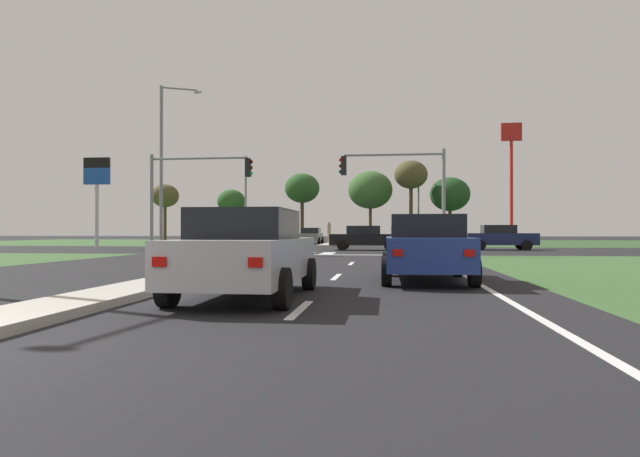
{
  "coord_description": "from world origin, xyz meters",
  "views": [
    {
      "loc": [
        4.81,
        -4.58,
        1.18
      ],
      "look_at": [
        1.02,
        26.52,
        1.34
      ],
      "focal_mm": 31.04,
      "sensor_mm": 36.0,
      "label": 1
    }
  ],
  "objects": [
    {
      "name": "ground_plane",
      "position": [
        0.0,
        30.0,
        0.0
      ],
      "size": [
        200.0,
        200.0,
        0.0
      ],
      "primitive_type": "plane",
      "color": "black"
    },
    {
      "name": "grass_verge_far_left",
      "position": [
        -25.5,
        54.5,
        0.0
      ],
      "size": [
        35.0,
        35.0,
        0.01
      ],
      "primitive_type": "cube",
      "color": "#385B2D",
      "rests_on": "ground"
    },
    {
      "name": "grass_verge_far_right",
      "position": [
        25.5,
        54.5,
        0.0
      ],
      "size": [
        35.0,
        35.0,
        0.01
      ],
      "primitive_type": "cube",
      "color": "#2D4C28",
      "rests_on": "ground"
    },
    {
      "name": "median_island_near",
      "position": [
        0.0,
        11.0,
        0.07
      ],
      "size": [
        1.2,
        22.0,
        0.14
      ],
      "primitive_type": "cube",
      "color": "#ADA89E",
      "rests_on": "ground"
    },
    {
      "name": "median_island_far",
      "position": [
        0.0,
        55.0,
        0.07
      ],
      "size": [
        1.2,
        36.0,
        0.14
      ],
      "primitive_type": "cube",
      "color": "#ADA89E",
      "rests_on": "ground"
    },
    {
      "name": "lane_dash_near",
      "position": [
        3.5,
        3.65,
        0.01
      ],
      "size": [
        0.14,
        2.0,
        0.01
      ],
      "primitive_type": "cube",
      "color": "silver",
      "rests_on": "ground"
    },
    {
      "name": "lane_dash_second",
      "position": [
        3.5,
        9.65,
        0.01
      ],
      "size": [
        0.14,
        2.0,
        0.01
      ],
      "primitive_type": "cube",
      "color": "silver",
      "rests_on": "ground"
    },
    {
      "name": "lane_dash_third",
      "position": [
        3.5,
        15.65,
        0.01
      ],
      "size": [
        0.14,
        2.0,
        0.01
      ],
      "primitive_type": "cube",
      "color": "silver",
      "rests_on": "ground"
    },
    {
      "name": "edge_line_right",
      "position": [
        6.85,
        12.0,
        0.01
      ],
      "size": [
        0.14,
        24.0,
        0.01
      ],
      "primitive_type": "cube",
      "color": "silver",
      "rests_on": "ground"
    },
    {
      "name": "stop_bar_near",
      "position": [
        3.8,
        23.0,
        0.01
      ],
      "size": [
        6.4,
        0.5,
        0.01
      ],
      "primitive_type": "cube",
      "color": "silver",
      "rests_on": "ground"
    },
    {
      "name": "crosswalk_bar_near",
      "position": [
        -6.4,
        24.8,
        0.01
      ],
      "size": [
        0.7,
        2.8,
        0.01
      ],
      "primitive_type": "cube",
      "color": "silver",
      "rests_on": "ground"
    },
    {
      "name": "crosswalk_bar_second",
      "position": [
        -5.25,
        24.8,
        0.01
      ],
      "size": [
        0.7,
        2.8,
        0.01
      ],
      "primitive_type": "cube",
      "color": "silver",
      "rests_on": "ground"
    },
    {
      "name": "crosswalk_bar_third",
      "position": [
        -4.1,
        24.8,
        0.01
      ],
      "size": [
        0.7,
        2.8,
        0.01
      ],
      "primitive_type": "cube",
      "color": "silver",
      "rests_on": "ground"
    },
    {
      "name": "crosswalk_bar_fourth",
      "position": [
        -2.95,
        24.8,
        0.01
      ],
      "size": [
        0.7,
        2.8,
        0.01
      ],
      "primitive_type": "cube",
      "color": "silver",
      "rests_on": "ground"
    },
    {
      "name": "crosswalk_bar_fifth",
      "position": [
        -1.8,
        24.8,
        0.01
      ],
      "size": [
        0.7,
        2.8,
        0.01
      ],
      "primitive_type": "cube",
      "color": "silver",
      "rests_on": "ground"
    },
    {
      "name": "crosswalk_bar_sixth",
      "position": [
        -0.65,
        24.8,
        0.01
      ],
      "size": [
        0.7,
        2.8,
        0.01
      ],
      "primitive_type": "cube",
      "color": "silver",
      "rests_on": "ground"
    },
    {
      "name": "crosswalk_bar_seventh",
      "position": [
        0.5,
        24.8,
        0.01
      ],
      "size": [
        0.7,
        2.8,
        0.01
      ],
      "primitive_type": "cube",
      "color": "silver",
      "rests_on": "ground"
    },
    {
      "name": "crosswalk_bar_eighth",
      "position": [
        1.65,
        24.8,
        0.01
      ],
      "size": [
        0.7,
        2.8,
        0.01
      ],
      "primitive_type": "cube",
      "color": "silver",
      "rests_on": "ground"
    },
    {
      "name": "car_silver_near",
      "position": [
        2.33,
        5.04,
        0.8
      ],
      "size": [
        2.02,
        4.54,
        1.57
      ],
      "color": "#B7B7BC",
      "rests_on": "ground"
    },
    {
      "name": "car_blue_second",
      "position": [
        5.71,
        8.78,
        0.8
      ],
      "size": [
        2.06,
        4.46,
        1.57
      ],
      "color": "navy",
      "rests_on": "ground"
    },
    {
      "name": "car_grey_third",
      "position": [
        -2.37,
        47.16,
        0.78
      ],
      "size": [
        2.09,
        4.19,
        1.52
      ],
      "rotation": [
        0.0,
        0.0,
        3.14
      ],
      "color": "slate",
      "rests_on": "ground"
    },
    {
      "name": "car_black_fourth",
      "position": [
        3.46,
        30.24,
        0.78
      ],
      "size": [
        4.54,
        1.98,
        1.53
      ],
      "rotation": [
        0.0,
        0.0,
        -1.57
      ],
      "color": "black",
      "rests_on": "ground"
    },
    {
      "name": "car_navy_fifth",
      "position": [
        11.97,
        31.73,
        0.81
      ],
      "size": [
        4.4,
        1.96,
        1.59
      ],
      "rotation": [
        0.0,
        0.0,
        -1.57
      ],
      "color": "#161E47",
      "rests_on": "ground"
    },
    {
      "name": "traffic_signal_near_left",
      "position": [
        -5.48,
        23.4,
        3.7
      ],
      "size": [
        5.58,
        0.32,
        5.27
      ],
      "color": "gray",
      "rests_on": "ground"
    },
    {
      "name": "traffic_signal_near_right",
      "position": [
        5.59,
        23.4,
        3.7
      ],
      "size": [
        5.33,
        0.32,
        5.3
      ],
      "color": "gray",
      "rests_on": "ground"
    },
    {
      "name": "street_lamp_second",
      "position": [
        -8.42,
        27.07,
        5.51
      ],
      "size": [
        2.3,
        1.15,
        9.89
      ],
      "color": "gray",
      "rests_on": "ground"
    },
    {
      "name": "street_lamp_third",
      "position": [
        -8.82,
        46.81,
        4.74
      ],
      "size": [
        2.45,
        0.28,
        8.39
      ],
      "color": "gray",
      "rests_on": "ground"
    },
    {
      "name": "street_lamp_fourth",
      "position": [
        8.65,
        63.71,
        4.95
      ],
      "size": [
        0.87,
        2.27,
        8.8
      ],
      "color": "gray",
      "rests_on": "ground"
    },
    {
      "name": "pedestrian_at_median",
      "position": [
        -0.11,
        42.06,
        1.3
      ],
      "size": [
        0.34,
        0.34,
        1.9
      ],
      "rotation": [
        0.0,
        0.0,
        3.83
      ],
      "color": "#9E8966",
      "rests_on": "median_island_far"
    },
    {
      "name": "fastfood_pole_sign",
      "position": [
        15.88,
        46.68,
        8.01
      ],
      "size": [
        1.8,
        0.4,
        10.92
      ],
      "color": "red",
      "rests_on": "ground"
    },
    {
      "name": "fuel_price_totem",
      "position": [
        -14.57,
        30.42,
        4.49
      ],
      "size": [
        1.8,
        0.24,
        6.14
      ],
      "color": "silver",
      "rests_on": "ground"
    },
    {
      "name": "treeline_near",
      "position": [
        -24.43,
        65.56,
        5.84
      ],
      "size": [
        3.6,
        3.6,
        7.44
      ],
      "color": "#423323",
      "rests_on": "ground"
    },
    {
      "name": "treeline_second",
      "position": [
        -14.92,
        63.87,
        4.93
      ],
      "size": [
        3.58,
        3.58,
        6.51
      ],
      "color": "#423323",
      "rests_on": "ground"
    },
    {
      "name": "treeline_third",
      "position": [
        -6.18,
        66.42,
        6.75
      ],
      "size": [
        4.51,
        4.51,
        8.72
      ],
      "color": "#423323",
      "rests_on": "ground"
    },
    {
      "name": "treeline_fourth",
      "position": [
        2.71,
        64.84,
        6.36
      ],
      "size": [
        5.55,
        5.55,
        8.73
      ],
      "color": "#423323",
      "rests_on": "ground"
    },
    {
      "name": "treeline_fifth",
      "position": [
        7.64,
        62.36,
        7.88
      ],
      "size": [
        3.97,
        3.97,
        9.67
      ],
      "color": "#423323",
      "rests_on": "ground"
    },
    {
      "name": "treeline_sixth",
      "position": [
        12.43,
        64.31,
        5.7
      ],
      "size": [
        4.86,
        4.86,
        7.79
      ],
      "color": "#423323",
      "rests_on": "ground"
    }
  ]
}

